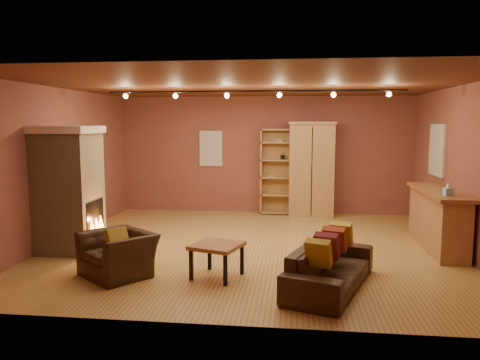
# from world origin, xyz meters

# --- Properties ---
(floor) EXTENTS (7.00, 7.00, 0.00)m
(floor) POSITION_xyz_m (0.00, 0.00, 0.00)
(floor) COLOR olive
(floor) RESTS_ON ground
(ceiling) EXTENTS (7.00, 7.00, 0.00)m
(ceiling) POSITION_xyz_m (0.00, 0.00, 2.80)
(ceiling) COLOR brown
(ceiling) RESTS_ON back_wall
(back_wall) EXTENTS (7.00, 0.02, 2.80)m
(back_wall) POSITION_xyz_m (0.00, 3.25, 1.40)
(back_wall) COLOR brown
(back_wall) RESTS_ON floor
(left_wall) EXTENTS (0.02, 6.50, 2.80)m
(left_wall) POSITION_xyz_m (-3.50, 0.00, 1.40)
(left_wall) COLOR brown
(left_wall) RESTS_ON floor
(right_wall) EXTENTS (0.02, 6.50, 2.80)m
(right_wall) POSITION_xyz_m (3.50, 0.00, 1.40)
(right_wall) COLOR brown
(right_wall) RESTS_ON floor
(fireplace) EXTENTS (1.01, 0.98, 2.12)m
(fireplace) POSITION_xyz_m (-3.04, -0.60, 1.06)
(fireplace) COLOR tan
(fireplace) RESTS_ON floor
(back_window) EXTENTS (0.56, 0.04, 0.86)m
(back_window) POSITION_xyz_m (-1.30, 3.23, 1.55)
(back_window) COLOR beige
(back_window) RESTS_ON back_wall
(bookcase) EXTENTS (0.83, 0.32, 2.04)m
(bookcase) POSITION_xyz_m (0.34, 3.14, 1.03)
(bookcase) COLOR tan
(bookcase) RESTS_ON floor
(armoire) EXTENTS (1.08, 0.62, 2.20)m
(armoire) POSITION_xyz_m (1.13, 2.97, 1.10)
(armoire) COLOR tan
(armoire) RESTS_ON floor
(bar_counter) EXTENTS (0.58, 2.15, 1.03)m
(bar_counter) POSITION_xyz_m (3.20, 0.24, 0.52)
(bar_counter) COLOR #A8754D
(bar_counter) RESTS_ON floor
(tissue_box) EXTENTS (0.15, 0.15, 0.23)m
(tissue_box) POSITION_xyz_m (3.15, -0.38, 1.12)
(tissue_box) COLOR #89B9DC
(tissue_box) RESTS_ON bar_counter
(right_window) EXTENTS (0.05, 0.90, 1.00)m
(right_window) POSITION_xyz_m (3.47, 1.40, 1.65)
(right_window) COLOR beige
(right_window) RESTS_ON right_wall
(loveseat) EXTENTS (1.17, 2.01, 0.79)m
(loveseat) POSITION_xyz_m (1.23, -1.93, 0.39)
(loveseat) COLOR black
(loveseat) RESTS_ON floor
(armchair) EXTENTS (1.14, 1.08, 0.84)m
(armchair) POSITION_xyz_m (-1.74, -1.78, 0.42)
(armchair) COLOR black
(armchair) RESTS_ON floor
(coffee_table) EXTENTS (0.80, 0.80, 0.48)m
(coffee_table) POSITION_xyz_m (-0.33, -1.69, 0.41)
(coffee_table) COLOR #8F5B34
(coffee_table) RESTS_ON floor
(track_rail) EXTENTS (5.20, 0.09, 0.13)m
(track_rail) POSITION_xyz_m (0.00, 0.20, 2.69)
(track_rail) COLOR black
(track_rail) RESTS_ON ceiling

